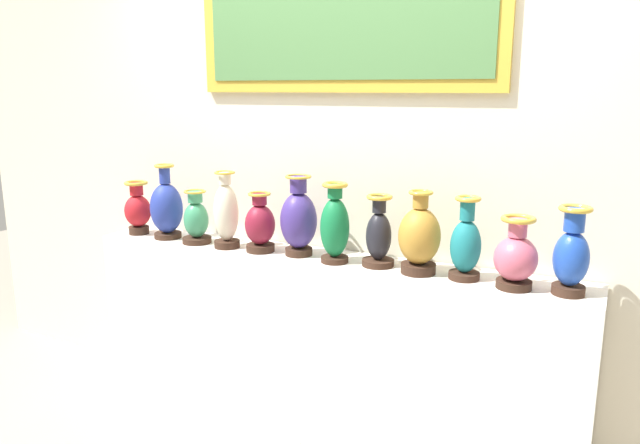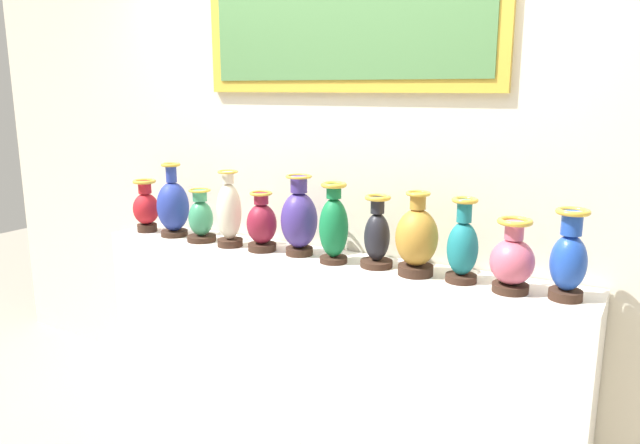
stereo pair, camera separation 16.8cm
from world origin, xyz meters
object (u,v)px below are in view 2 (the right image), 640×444
(vase_sapphire, at_px, (569,259))
(vase_crimson, at_px, (146,208))
(vase_jade, at_px, (201,219))
(vase_ivory, at_px, (229,213))
(vase_burgundy, at_px, (262,225))
(vase_emerald, at_px, (334,226))
(vase_rose, at_px, (512,260))
(vase_teal, at_px, (463,247))
(vase_ochre, at_px, (417,239))
(vase_onyx, at_px, (377,237))
(vase_indigo, at_px, (299,220))
(vase_cobalt, at_px, (173,206))

(vase_sapphire, bearing_deg, vase_crimson, 179.76)
(vase_jade, relative_size, vase_ivory, 0.71)
(vase_burgundy, distance_m, vase_emerald, 0.43)
(vase_jade, distance_m, vase_sapphire, 1.87)
(vase_rose, bearing_deg, vase_crimson, 179.23)
(vase_ivory, distance_m, vase_teal, 1.24)
(vase_ochre, distance_m, vase_teal, 0.21)
(vase_burgundy, relative_size, vase_sapphire, 0.84)
(vase_jade, bearing_deg, vase_rose, -0.44)
(vase_sapphire, bearing_deg, vase_onyx, 177.79)
(vase_crimson, height_order, vase_onyx, vase_onyx)
(vase_jade, distance_m, vase_indigo, 0.61)
(vase_crimson, height_order, vase_indigo, vase_indigo)
(vase_emerald, bearing_deg, vase_ochre, 1.55)
(vase_burgundy, height_order, vase_indigo, vase_indigo)
(vase_ochre, bearing_deg, vase_jade, -179.47)
(vase_burgundy, relative_size, vase_rose, 0.99)
(vase_cobalt, xyz_separation_m, vase_emerald, (1.04, -0.01, 0.01))
(vase_emerald, bearing_deg, vase_teal, 1.68)
(vase_crimson, relative_size, vase_jade, 1.06)
(vase_indigo, bearing_deg, vase_teal, -1.05)
(vase_indigo, distance_m, vase_onyx, 0.43)
(vase_crimson, height_order, vase_ivory, vase_ivory)
(vase_jade, distance_m, vase_rose, 1.66)
(vase_indigo, bearing_deg, vase_burgundy, -172.71)
(vase_ivory, xyz_separation_m, vase_burgundy, (0.20, 0.01, -0.04))
(vase_teal, bearing_deg, vase_burgundy, -179.36)
(vase_indigo, height_order, vase_onyx, vase_indigo)
(vase_onyx, bearing_deg, vase_indigo, -179.43)
(vase_ochre, bearing_deg, vase_rose, -3.28)
(vase_crimson, xyz_separation_m, vase_teal, (1.87, 0.00, 0.01))
(vase_ochre, height_order, vase_rose, vase_ochre)
(vase_jade, height_order, vase_emerald, vase_emerald)
(vase_crimson, bearing_deg, vase_burgundy, -0.59)
(vase_cobalt, relative_size, vase_teal, 1.12)
(vase_ivory, height_order, vase_onyx, vase_ivory)
(vase_ochre, height_order, vase_teal, vase_ochre)
(vase_ochre, distance_m, vase_rose, 0.42)
(vase_cobalt, height_order, vase_ochre, vase_cobalt)
(vase_crimson, relative_size, vase_ivory, 0.76)
(vase_indigo, height_order, vase_sapphire, vase_indigo)
(vase_teal, bearing_deg, vase_rose, -8.22)
(vase_cobalt, bearing_deg, vase_indigo, 1.31)
(vase_ochre, relative_size, vase_teal, 1.03)
(vase_crimson, height_order, vase_emerald, vase_emerald)
(vase_cobalt, distance_m, vase_teal, 1.66)
(vase_onyx, bearing_deg, vase_crimson, -179.12)
(vase_rose, relative_size, vase_sapphire, 0.84)
(vase_crimson, bearing_deg, vase_cobalt, -0.17)
(vase_crimson, relative_size, vase_emerald, 0.79)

